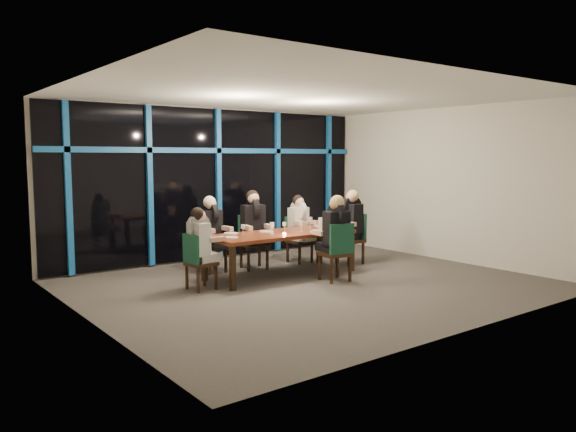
{
  "coord_description": "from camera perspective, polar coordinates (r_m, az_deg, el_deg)",
  "views": [
    {
      "loc": [
        -5.64,
        -6.83,
        2.03
      ],
      "look_at": [
        0.0,
        0.6,
        1.05
      ],
      "focal_mm": 35.0,
      "sensor_mm": 36.0,
      "label": 1
    }
  ],
  "objects": [
    {
      "name": "plate_end_right",
      "position": [
        10.35,
        3.99,
        -1.08
      ],
      "size": [
        0.24,
        0.24,
        0.01
      ],
      "primitive_type": "cylinder",
      "color": "white",
      "rests_on": "dining_table"
    },
    {
      "name": "tea_light",
      "position": [
        9.26,
        -0.37,
        -1.84
      ],
      "size": [
        0.05,
        0.05,
        0.03
      ],
      "primitive_type": "cylinder",
      "color": "#FF9C4C",
      "rests_on": "dining_table"
    },
    {
      "name": "wine_glass_b",
      "position": [
        9.63,
        -0.36,
        -0.89
      ],
      "size": [
        0.07,
        0.07,
        0.17
      ],
      "color": "white",
      "rests_on": "dining_table"
    },
    {
      "name": "diner_near_mid",
      "position": [
        9.19,
        4.82,
        -0.94
      ],
      "size": [
        0.51,
        0.63,
        0.94
      ],
      "rotation": [
        0.0,
        0.0,
        3.01
      ],
      "color": "black",
      "rests_on": "ground"
    },
    {
      "name": "water_pitcher",
      "position": [
        9.92,
        3.44,
        -0.79
      ],
      "size": [
        0.14,
        0.12,
        0.22
      ],
      "rotation": [
        0.0,
        0.0,
        0.03
      ],
      "color": "silver",
      "rests_on": "dining_table"
    },
    {
      "name": "plate_far_mid",
      "position": [
        9.67,
        -2.23,
        -1.57
      ],
      "size": [
        0.24,
        0.24,
        0.01
      ],
      "primitive_type": "cylinder",
      "color": "white",
      "rests_on": "dining_table"
    },
    {
      "name": "chair_far_left",
      "position": [
        10.02,
        -8.0,
        -2.75
      ],
      "size": [
        0.46,
        0.46,
        0.92
      ],
      "rotation": [
        0.0,
        0.0,
        0.09
      ],
      "color": "black",
      "rests_on": "ground"
    },
    {
      "name": "wine_glass_e",
      "position": [
        10.21,
        2.29,
        -0.4
      ],
      "size": [
        0.08,
        0.08,
        0.2
      ],
      "color": "silver",
      "rests_on": "dining_table"
    },
    {
      "name": "room",
      "position": [
        8.86,
        2.36,
        5.96
      ],
      "size": [
        7.04,
        7.0,
        3.02
      ],
      "color": "#524C48",
      "rests_on": "ground"
    },
    {
      "name": "plate_far_right",
      "position": [
        10.39,
        3.34,
        -1.05
      ],
      "size": [
        0.24,
        0.24,
        0.01
      ],
      "primitive_type": "cylinder",
      "color": "white",
      "rests_on": "dining_table"
    },
    {
      "name": "wine_glass_d",
      "position": [
        9.31,
        -4.59,
        -1.14
      ],
      "size": [
        0.07,
        0.07,
        0.17
      ],
      "color": "white",
      "rests_on": "dining_table"
    },
    {
      "name": "plate_end_left",
      "position": [
        8.99,
        -5.84,
        -2.18
      ],
      "size": [
        0.24,
        0.24,
        0.01
      ],
      "primitive_type": "cylinder",
      "color": "white",
      "rests_on": "dining_table"
    },
    {
      "name": "chair_end_left",
      "position": [
        8.68,
        -9.25,
        -4.33
      ],
      "size": [
        0.43,
        0.43,
        0.87
      ],
      "rotation": [
        0.0,
        0.0,
        1.65
      ],
      "color": "black",
      "rests_on": "ground"
    },
    {
      "name": "diner_end_left",
      "position": [
        8.66,
        -8.88,
        -2.02
      ],
      "size": [
        0.56,
        0.45,
        0.85
      ],
      "rotation": [
        0.0,
        0.0,
        1.65
      ],
      "color": "black",
      "rests_on": "ground"
    },
    {
      "name": "wine_bottle",
      "position": [
        10.06,
        4.58,
        -0.61
      ],
      "size": [
        0.07,
        0.07,
        0.33
      ],
      "rotation": [
        0.0,
        0.0,
        -0.21
      ],
      "color": "black",
      "rests_on": "dining_table"
    },
    {
      "name": "window_wall",
      "position": [
        11.29,
        -7.14,
        3.52
      ],
      "size": [
        6.86,
        0.43,
        2.94
      ],
      "color": "black",
      "rests_on": "ground"
    },
    {
      "name": "chair_far_right",
      "position": [
        10.88,
        0.91,
        -2.1
      ],
      "size": [
        0.45,
        0.45,
        0.89
      ],
      "rotation": [
        0.0,
        0.0,
        0.09
      ],
      "color": "black",
      "rests_on": "ground"
    },
    {
      "name": "wine_glass_c",
      "position": [
        9.69,
        1.36,
        -0.77
      ],
      "size": [
        0.07,
        0.07,
        0.19
      ],
      "color": "silver",
      "rests_on": "dining_table"
    },
    {
      "name": "diner_end_right",
      "position": [
        10.69,
        6.34,
        0.01
      ],
      "size": [
        0.61,
        0.49,
        0.94
      ],
      "rotation": [
        0.0,
        0.0,
        4.67
      ],
      "color": "black",
      "rests_on": "ground"
    },
    {
      "name": "dining_table",
      "position": [
        9.59,
        -0.72,
        -2.09
      ],
      "size": [
        2.6,
        1.0,
        0.75
      ],
      "color": "maroon",
      "rests_on": "ground"
    },
    {
      "name": "chair_end_right",
      "position": [
        10.79,
        6.65,
        -1.99
      ],
      "size": [
        0.46,
        0.46,
        0.96
      ],
      "rotation": [
        0.0,
        0.0,
        4.67
      ],
      "color": "black",
      "rests_on": "ground"
    },
    {
      "name": "diner_far_left",
      "position": [
        9.91,
        -7.78,
        -0.7
      ],
      "size": [
        0.48,
        0.59,
        0.9
      ],
      "rotation": [
        0.0,
        0.0,
        0.09
      ],
      "color": "black",
      "rests_on": "ground"
    },
    {
      "name": "chair_near_mid",
      "position": [
        9.18,
        5.08,
        -3.37
      ],
      "size": [
        0.5,
        0.5,
        0.97
      ],
      "rotation": [
        0.0,
        0.0,
        3.01
      ],
      "color": "black",
      "rests_on": "ground"
    },
    {
      "name": "diner_far_mid",
      "position": [
        10.16,
        -3.5,
        -0.2
      ],
      "size": [
        0.54,
        0.65,
        0.95
      ],
      "rotation": [
        0.0,
        0.0,
        -0.2
      ],
      "color": "black",
      "rests_on": "ground"
    },
    {
      "name": "diner_far_right",
      "position": [
        10.78,
        1.19,
        -0.27
      ],
      "size": [
        0.47,
        0.57,
        0.87
      ],
      "rotation": [
        0.0,
        0.0,
        0.09
      ],
      "color": "white",
      "rests_on": "ground"
    },
    {
      "name": "plate_near_mid",
      "position": [
        9.68,
        2.93,
        -1.57
      ],
      "size": [
        0.24,
        0.24,
        0.01
      ],
      "primitive_type": "cylinder",
      "color": "white",
      "rests_on": "dining_table"
    },
    {
      "name": "wine_glass_a",
      "position": [
        9.43,
        -1.65,
        -0.95
      ],
      "size": [
        0.07,
        0.07,
        0.19
      ],
      "color": "silver",
      "rests_on": "dining_table"
    },
    {
      "name": "chair_far_mid",
      "position": [
        10.29,
        -3.66,
        -2.3
      ],
      "size": [
        0.54,
        0.54,
        0.98
      ],
      "rotation": [
        0.0,
        0.0,
        -0.2
      ],
      "color": "black",
      "rests_on": "ground"
    },
    {
      "name": "plate_far_left",
      "position": [
        9.47,
        -5.84,
        -1.76
      ],
      "size": [
        0.24,
        0.24,
        0.01
      ],
      "primitive_type": "cylinder",
      "color": "white",
      "rests_on": "dining_table"
    }
  ]
}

